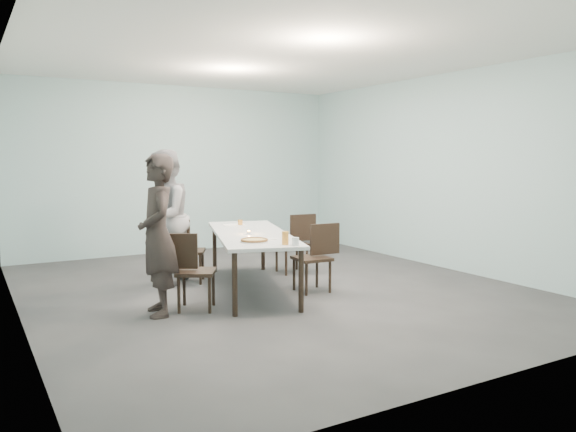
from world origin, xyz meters
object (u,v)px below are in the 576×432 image
chair_near_right (317,252)px  side_plate (269,239)px  tealight (249,233)px  table (251,237)px  chair_far_left (183,246)px  diner_far (164,217)px  chair_near_left (189,266)px  diner_near (158,235)px  beer_glass (285,238)px  amber_tumbler (240,223)px  water_tumbler (295,242)px  pizza (254,240)px  chair_far_right (296,239)px

chair_near_right → side_plate: chair_near_right is taller
chair_near_right → tealight: 0.92m
table → chair_far_left: (-0.63, 0.84, -0.19)m
diner_far → chair_far_left: bearing=121.9°
chair_near_left → diner_near: diner_near is taller
beer_glass → amber_tumbler: (0.33, 1.87, -0.03)m
water_tumbler → table: bearing=87.0°
diner_far → tealight: 1.28m
pizza → water_tumbler: water_tumbler is taller
chair_near_right → side_plate: (-0.79, -0.15, 0.25)m
chair_far_left → diner_far: 0.48m
diner_far → side_plate: 1.73m
chair_near_right → water_tumbler: 1.08m
side_plate → water_tumbler: (0.03, -0.56, 0.04)m
diner_near → beer_glass: diner_near is taller
table → diner_near: (-1.41, -0.56, 0.19)m
side_plate → diner_far: bearing=117.2°
pizza → side_plate: bearing=21.4°
amber_tumbler → diner_far: bearing=174.5°
pizza → water_tumbler: 0.54m
diner_far → amber_tumbler: diner_far is taller
chair_far_left → side_plate: 1.61m
pizza → water_tumbler: (0.27, -0.47, 0.03)m
table → chair_near_left: size_ratio=3.16×
chair_far_left → beer_glass: bearing=-48.4°
chair_far_left → diner_near: diner_near is taller
chair_far_right → side_plate: size_ratio=4.83×
chair_near_right → chair_far_left: bearing=-41.7°
chair_near_right → beer_glass: bearing=39.9°
chair_far_right → amber_tumbler: 0.92m
chair_far_left → diner_far: (-0.24, 0.03, 0.41)m
chair_near_right → amber_tumbler: 1.40m
chair_far_right → amber_tumbler: (-0.87, 0.13, 0.29)m
side_plate → tealight: (-0.01, 0.52, 0.02)m
chair_far_right → water_tumbler: 2.20m
water_tumbler → side_plate: bearing=92.9°
table → amber_tumbler: amber_tumbler is taller
tealight → diner_near: bearing=-162.2°
diner_far → water_tumbler: 2.25m
chair_near_left → pizza: bearing=11.9°
chair_far_right → side_plate: 1.76m
chair_far_right → chair_near_right: bearing=76.7°
table → chair_far_right: (1.07, 0.63, -0.19)m
chair_far_left → pizza: 1.64m
chair_far_right → beer_glass: (-1.20, -1.75, 0.32)m
diner_far → side_plate: bearing=66.1°
pizza → beer_glass: beer_glass is taller
pizza → amber_tumbler: bearing=70.4°
beer_glass → amber_tumbler: beer_glass is taller
tealight → diner_far: bearing=127.4°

